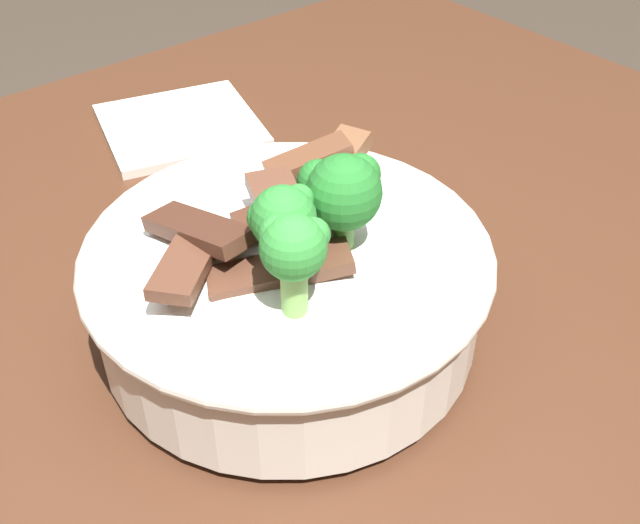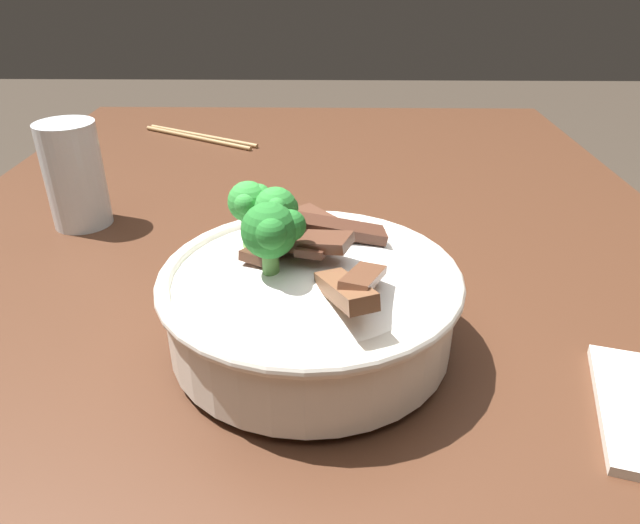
# 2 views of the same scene
# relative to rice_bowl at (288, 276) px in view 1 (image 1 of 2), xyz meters

# --- Properties ---
(rice_bowl) EXTENTS (0.24, 0.24, 0.13)m
(rice_bowl) POSITION_rel_rice_bowl_xyz_m (0.00, 0.00, 0.00)
(rice_bowl) COLOR silver
(rice_bowl) RESTS_ON dining_table
(folded_napkin) EXTENTS (0.16, 0.16, 0.01)m
(folded_napkin) POSITION_rel_rice_bowl_xyz_m (0.09, 0.27, -0.04)
(folded_napkin) COLOR silver
(folded_napkin) RESTS_ON dining_table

